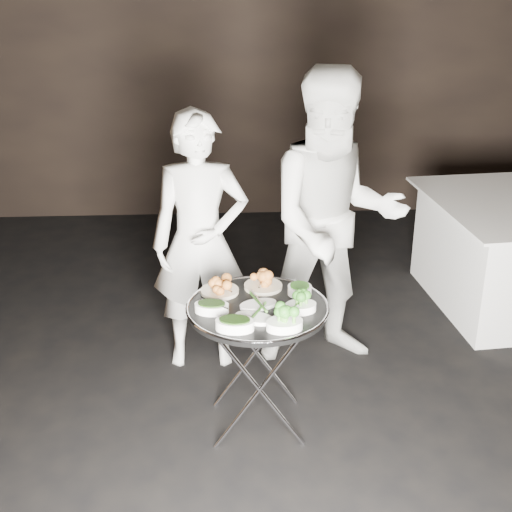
{
  "coord_description": "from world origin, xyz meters",
  "views": [
    {
      "loc": [
        -0.12,
        -3.19,
        2.42
      ],
      "look_at": [
        0.06,
        0.21,
        0.95
      ],
      "focal_mm": 50.0,
      "sensor_mm": 36.0,
      "label": 1
    }
  ],
  "objects_px": {
    "tray_stand": "(258,362)",
    "serving_tray": "(258,308)",
    "waiter_left": "(200,243)",
    "waiter_right": "(334,222)"
  },
  "relations": [
    {
      "from": "serving_tray",
      "to": "waiter_left",
      "type": "xyz_separation_m",
      "value": [
        -0.31,
        0.72,
        0.08
      ]
    },
    {
      "from": "waiter_left",
      "to": "waiter_right",
      "type": "height_order",
      "value": "waiter_right"
    },
    {
      "from": "tray_stand",
      "to": "waiter_left",
      "type": "height_order",
      "value": "waiter_left"
    },
    {
      "from": "tray_stand",
      "to": "serving_tray",
      "type": "height_order",
      "value": "serving_tray"
    },
    {
      "from": "waiter_right",
      "to": "serving_tray",
      "type": "bearing_deg",
      "value": -129.61
    },
    {
      "from": "waiter_left",
      "to": "waiter_right",
      "type": "bearing_deg",
      "value": -1.73
    },
    {
      "from": "waiter_left",
      "to": "waiter_right",
      "type": "relative_size",
      "value": 0.87
    },
    {
      "from": "tray_stand",
      "to": "waiter_right",
      "type": "height_order",
      "value": "waiter_right"
    },
    {
      "from": "waiter_left",
      "to": "tray_stand",
      "type": "bearing_deg",
      "value": -68.61
    },
    {
      "from": "serving_tray",
      "to": "waiter_left",
      "type": "relative_size",
      "value": 0.46
    }
  ]
}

